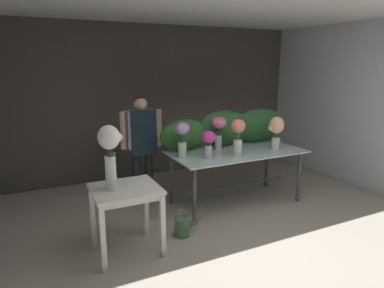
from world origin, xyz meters
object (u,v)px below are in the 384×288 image
object	(u,v)px
florist	(142,137)
vase_lilac_lilies	(182,136)
vase_coral_ranunculus	(238,135)
display_table_glass	(236,159)
side_table_white	(126,197)
vase_rosy_snapdragons	(219,128)
vase_white_roses_tall	(110,150)
vase_magenta_peonies	(208,141)
vase_peach_hydrangea	(276,130)
watering_can	(182,226)

from	to	relation	value
florist	vase_lilac_lilies	bearing A→B (deg)	-66.66
florist	vase_coral_ranunculus	size ratio (longest dim) A/B	3.05
display_table_glass	florist	world-z (taller)	florist
display_table_glass	side_table_white	size ratio (longest dim) A/B	2.60
vase_rosy_snapdragons	vase_white_roses_tall	distance (m)	1.89
display_table_glass	vase_magenta_peonies	distance (m)	0.65
vase_peach_hydrangea	vase_white_roses_tall	bearing A→B (deg)	-169.65
florist	vase_lilac_lilies	size ratio (longest dim) A/B	3.28
side_table_white	vase_lilac_lilies	world-z (taller)	vase_lilac_lilies
display_table_glass	watering_can	size ratio (longest dim) A/B	5.45
vase_rosy_snapdragons	vase_white_roses_tall	world-z (taller)	vase_white_roses_tall
vase_magenta_peonies	side_table_white	bearing A→B (deg)	-158.92
display_table_glass	florist	xyz separation A→B (m)	(-1.15, 0.80, 0.28)
vase_coral_ranunculus	vase_lilac_lilies	size ratio (longest dim) A/B	1.08
vase_coral_ranunculus	watering_can	size ratio (longest dim) A/B	1.43
vase_magenta_peonies	watering_can	bearing A→B (deg)	-142.99
vase_white_roses_tall	vase_magenta_peonies	bearing A→B (deg)	19.18
watering_can	vase_lilac_lilies	bearing A→B (deg)	65.06
vase_coral_ranunculus	watering_can	world-z (taller)	vase_coral_ranunculus
vase_lilac_lilies	watering_can	xyz separation A→B (m)	(-0.29, -0.63, -0.94)
vase_white_roses_tall	watering_can	xyz separation A→B (m)	(0.81, 0.05, -1.03)
vase_magenta_peonies	vase_white_roses_tall	bearing A→B (deg)	-160.82
side_table_white	vase_magenta_peonies	size ratio (longest dim) A/B	2.04
vase_peach_hydrangea	watering_can	bearing A→B (deg)	-166.34
watering_can	vase_peach_hydrangea	bearing A→B (deg)	13.66
vase_lilac_lilies	vase_white_roses_tall	bearing A→B (deg)	-148.50
vase_coral_ranunculus	vase_white_roses_tall	distance (m)	1.84
florist	vase_white_roses_tall	bearing A→B (deg)	-118.88
side_table_white	watering_can	bearing A→B (deg)	3.96
side_table_white	vase_magenta_peonies	world-z (taller)	vase_magenta_peonies
vase_rosy_snapdragons	watering_can	bearing A→B (deg)	-141.16
vase_lilac_lilies	watering_can	distance (m)	1.17
vase_magenta_peonies	vase_peach_hydrangea	xyz separation A→B (m)	(1.10, -0.03, 0.07)
vase_rosy_snapdragons	florist	bearing A→B (deg)	145.37
display_table_glass	vase_magenta_peonies	xyz separation A→B (m)	(-0.54, -0.14, 0.34)
vase_coral_ranunculus	vase_peach_hydrangea	size ratio (longest dim) A/B	1.05
side_table_white	florist	xyz separation A→B (m)	(0.65, 1.42, 0.31)
vase_rosy_snapdragons	vase_white_roses_tall	size ratio (longest dim) A/B	0.73
vase_magenta_peonies	display_table_glass	bearing A→B (deg)	14.13
side_table_white	vase_magenta_peonies	distance (m)	1.40
vase_peach_hydrangea	vase_rosy_snapdragons	xyz separation A→B (m)	(-0.78, 0.32, 0.04)
vase_peach_hydrangea	vase_coral_ranunculus	bearing A→B (deg)	-174.71
display_table_glass	vase_white_roses_tall	xyz separation A→B (m)	(-1.93, -0.62, 0.49)
side_table_white	vase_rosy_snapdragons	distance (m)	1.83
vase_lilac_lilies	vase_rosy_snapdragons	xyz separation A→B (m)	(0.61, 0.10, 0.05)
side_table_white	watering_can	distance (m)	0.85
florist	vase_peach_hydrangea	xyz separation A→B (m)	(1.71, -0.97, 0.13)
vase_coral_ranunculus	vase_rosy_snapdragons	world-z (taller)	vase_coral_ranunculus
vase_rosy_snapdragons	display_table_glass	bearing A→B (deg)	-36.23
vase_coral_ranunculus	vase_rosy_snapdragons	size ratio (longest dim) A/B	1.03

